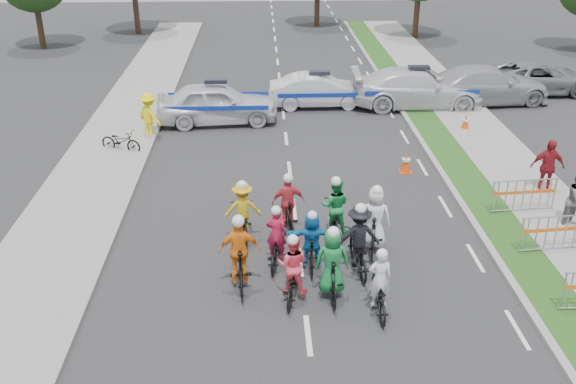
{
  "coord_description": "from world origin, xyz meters",
  "views": [
    {
      "loc": [
        -0.91,
        -11.16,
        8.78
      ],
      "look_at": [
        -0.23,
        4.92,
        1.1
      ],
      "focal_mm": 40.0,
      "sensor_mm": 36.0,
      "label": 1
    }
  ],
  "objects_px": {
    "rider_2": "(292,274)",
    "rider_6": "(276,244)",
    "barrier_2": "(523,197)",
    "cone_0": "(406,163)",
    "rider_8": "(334,215)",
    "police_car_0": "(217,103)",
    "civilian_sedan": "(487,85)",
    "rider_7": "(374,225)",
    "rider_4": "(358,244)",
    "rider_5": "(312,244)",
    "rider_1": "(332,269)",
    "rider_0": "(379,290)",
    "civilian_suv": "(539,78)",
    "barrier_1": "(555,235)",
    "rider_10": "(243,216)",
    "police_car_2": "(417,88)",
    "rider_9": "(288,210)",
    "police_car_1": "(319,91)",
    "marshal_hiviz": "(149,115)",
    "rider_3": "(240,259)",
    "spectator_2": "(547,167)",
    "cone_1": "(466,123)",
    "parked_bike": "(121,141)"
  },
  "relations": [
    {
      "from": "rider_6",
      "to": "cone_1",
      "type": "bearing_deg",
      "value": -118.63
    },
    {
      "from": "rider_5",
      "to": "rider_3",
      "type": "bearing_deg",
      "value": 25.69
    },
    {
      "from": "rider_7",
      "to": "civilian_sedan",
      "type": "bearing_deg",
      "value": -108.14
    },
    {
      "from": "cone_0",
      "to": "marshal_hiviz",
      "type": "bearing_deg",
      "value": 157.52
    },
    {
      "from": "rider_8",
      "to": "spectator_2",
      "type": "relative_size",
      "value": 1.06
    },
    {
      "from": "rider_0",
      "to": "rider_7",
      "type": "bearing_deg",
      "value": -97.37
    },
    {
      "from": "rider_9",
      "to": "police_car_1",
      "type": "xyz_separation_m",
      "value": [
        1.83,
        11.36,
        0.01
      ]
    },
    {
      "from": "rider_6",
      "to": "barrier_2",
      "type": "distance_m",
      "value": 7.71
    },
    {
      "from": "rider_10",
      "to": "barrier_1",
      "type": "relative_size",
      "value": 0.9
    },
    {
      "from": "marshal_hiviz",
      "to": "barrier_1",
      "type": "bearing_deg",
      "value": -174.84
    },
    {
      "from": "rider_1",
      "to": "rider_5",
      "type": "distance_m",
      "value": 1.31
    },
    {
      "from": "rider_1",
      "to": "cone_0",
      "type": "relative_size",
      "value": 2.72
    },
    {
      "from": "rider_8",
      "to": "police_car_0",
      "type": "distance_m",
      "value": 10.41
    },
    {
      "from": "police_car_2",
      "to": "civilian_sedan",
      "type": "relative_size",
      "value": 1.02
    },
    {
      "from": "police_car_2",
      "to": "barrier_2",
      "type": "distance_m",
      "value": 10.37
    },
    {
      "from": "rider_3",
      "to": "rider_5",
      "type": "xyz_separation_m",
      "value": [
        1.77,
        0.76,
        -0.05
      ]
    },
    {
      "from": "rider_10",
      "to": "rider_1",
      "type": "bearing_deg",
      "value": 121.29
    },
    {
      "from": "rider_8",
      "to": "civilian_suv",
      "type": "height_order",
      "value": "rider_8"
    },
    {
      "from": "rider_5",
      "to": "rider_1",
      "type": "bearing_deg",
      "value": 109.15
    },
    {
      "from": "police_car_2",
      "to": "rider_5",
      "type": "bearing_deg",
      "value": 158.35
    },
    {
      "from": "police_car_2",
      "to": "cone_1",
      "type": "distance_m",
      "value": 3.47
    },
    {
      "from": "rider_4",
      "to": "rider_3",
      "type": "bearing_deg",
      "value": 7.98
    },
    {
      "from": "rider_8",
      "to": "cone_1",
      "type": "xyz_separation_m",
      "value": [
        6.11,
        8.27,
        -0.35
      ]
    },
    {
      "from": "police_car_1",
      "to": "rider_2",
      "type": "bearing_deg",
      "value": 171.48
    },
    {
      "from": "rider_10",
      "to": "police_car_2",
      "type": "xyz_separation_m",
      "value": [
        7.35,
        11.45,
        0.14
      ]
    },
    {
      "from": "spectator_2",
      "to": "barrier_1",
      "type": "height_order",
      "value": "spectator_2"
    },
    {
      "from": "police_car_2",
      "to": "marshal_hiviz",
      "type": "height_order",
      "value": "marshal_hiviz"
    },
    {
      "from": "rider_4",
      "to": "parked_bike",
      "type": "distance_m",
      "value": 11.2
    },
    {
      "from": "rider_6",
      "to": "rider_8",
      "type": "xyz_separation_m",
      "value": [
        1.62,
        1.32,
        0.13
      ]
    },
    {
      "from": "rider_9",
      "to": "cone_0",
      "type": "xyz_separation_m",
      "value": [
        4.16,
        4.01,
        -0.36
      ]
    },
    {
      "from": "rider_1",
      "to": "rider_0",
      "type": "bearing_deg",
      "value": 146.73
    },
    {
      "from": "barrier_2",
      "to": "cone_0",
      "type": "xyz_separation_m",
      "value": [
        -2.77,
        3.22,
        -0.22
      ]
    },
    {
      "from": "rider_9",
      "to": "cone_0",
      "type": "bearing_deg",
      "value": -143.58
    },
    {
      "from": "rider_2",
      "to": "rider_6",
      "type": "relative_size",
      "value": 1.02
    },
    {
      "from": "rider_2",
      "to": "rider_7",
      "type": "relative_size",
      "value": 0.91
    },
    {
      "from": "rider_3",
      "to": "barrier_1",
      "type": "relative_size",
      "value": 0.99
    },
    {
      "from": "rider_9",
      "to": "barrier_2",
      "type": "xyz_separation_m",
      "value": [
        6.94,
        0.8,
        -0.14
      ]
    },
    {
      "from": "rider_1",
      "to": "rider_7",
      "type": "distance_m",
      "value": 2.45
    },
    {
      "from": "rider_8",
      "to": "marshal_hiviz",
      "type": "distance_m",
      "value": 10.25
    },
    {
      "from": "rider_0",
      "to": "barrier_2",
      "type": "relative_size",
      "value": 0.84
    },
    {
      "from": "rider_1",
      "to": "civilian_suv",
      "type": "distance_m",
      "value": 19.77
    },
    {
      "from": "cone_0",
      "to": "rider_0",
      "type": "bearing_deg",
      "value": -106.25
    },
    {
      "from": "parked_bike",
      "to": "civilian_suv",
      "type": "bearing_deg",
      "value": -48.2
    },
    {
      "from": "police_car_2",
      "to": "parked_bike",
      "type": "bearing_deg",
      "value": 113.73
    },
    {
      "from": "spectator_2",
      "to": "rider_1",
      "type": "bearing_deg",
      "value": -139.72
    },
    {
      "from": "rider_6",
      "to": "civilian_sedan",
      "type": "xyz_separation_m",
      "value": [
        9.7,
        13.23,
        0.25
      ]
    },
    {
      "from": "civilian_sedan",
      "to": "rider_7",
      "type": "bearing_deg",
      "value": 144.05
    },
    {
      "from": "barrier_1",
      "to": "cone_0",
      "type": "bearing_deg",
      "value": 116.87
    },
    {
      "from": "rider_5",
      "to": "rider_8",
      "type": "relative_size",
      "value": 0.87
    },
    {
      "from": "rider_4",
      "to": "police_car_0",
      "type": "distance_m",
      "value": 12.15
    }
  ]
}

